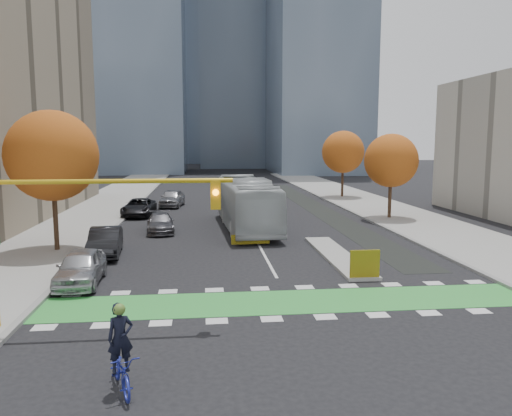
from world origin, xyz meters
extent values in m
plane|color=black|center=(0.00, 0.00, 0.00)|extent=(300.00, 300.00, 0.00)
cube|color=gray|center=(-13.50, 20.00, 0.07)|extent=(7.00, 120.00, 0.15)
cube|color=gray|center=(13.50, 20.00, 0.07)|extent=(7.00, 120.00, 0.15)
cube|color=gray|center=(-10.00, 20.00, 0.07)|extent=(0.30, 120.00, 0.16)
cube|color=gray|center=(10.00, 20.00, 0.07)|extent=(0.30, 120.00, 0.16)
cube|color=green|center=(0.00, 1.50, 0.01)|extent=(20.00, 3.00, 0.01)
cube|color=silver|center=(0.00, 40.00, 0.01)|extent=(0.15, 70.00, 0.01)
cube|color=black|center=(7.50, 30.00, 0.01)|extent=(2.50, 50.00, 0.01)
cube|color=gray|center=(4.00, 9.00, 0.08)|extent=(1.60, 10.00, 0.16)
cube|color=yellow|center=(4.00, 4.20, 0.80)|extent=(1.40, 0.12, 1.30)
cube|color=#47566B|center=(20.00, 85.00, 30.00)|extent=(18.00, 24.00, 60.00)
cube|color=#47566B|center=(-4.00, 140.00, 40.00)|extent=(26.00, 26.00, 80.00)
cylinder|color=#332114|center=(-12.00, 12.00, 2.62)|extent=(0.28, 0.28, 5.25)
sphere|color=#9D4A13|center=(-12.00, 12.00, 5.62)|extent=(5.20, 5.20, 5.20)
cylinder|color=#332114|center=(12.00, 22.00, 2.27)|extent=(0.28, 0.28, 4.55)
sphere|color=#9D4A13|center=(12.00, 22.00, 4.88)|extent=(4.40, 4.40, 4.40)
cylinder|color=#332114|center=(12.50, 38.00, 2.45)|extent=(0.28, 0.28, 4.90)
sphere|color=#9D4A13|center=(12.50, 38.00, 5.25)|extent=(4.80, 4.80, 4.80)
cylinder|color=#BF9914|center=(-6.50, -0.50, 5.10)|extent=(8.20, 0.16, 0.16)
cube|color=#BF9914|center=(-3.00, -0.50, 4.60)|extent=(0.35, 0.28, 1.00)
sphere|color=orange|center=(-3.00, -0.68, 4.70)|extent=(0.22, 0.22, 0.22)
imported|color=#222C9E|center=(-5.60, -5.18, 0.53)|extent=(1.36, 2.15, 1.07)
imported|color=black|center=(-5.60, -5.18, 1.44)|extent=(0.77, 0.63, 1.81)
sphere|color=#597F2D|center=(-5.60, -5.18, 2.19)|extent=(0.31, 0.31, 0.31)
imported|color=silver|center=(-0.23, 18.87, 1.89)|extent=(3.85, 13.70, 3.78)
imported|color=#AAABB0|center=(-9.00, 5.00, 0.78)|extent=(2.01, 4.67, 1.57)
imported|color=black|center=(-9.00, 10.78, 0.79)|extent=(2.08, 4.90, 1.57)
imported|color=#4F4E53|center=(-6.50, 17.88, 0.67)|extent=(2.32, 4.77, 1.34)
imported|color=black|center=(-9.00, 25.99, 0.75)|extent=(2.70, 5.50, 1.50)
imported|color=gray|center=(-6.50, 32.00, 0.85)|extent=(2.66, 5.24, 1.71)
camera|label=1|loc=(-3.42, -17.74, 6.44)|focal=35.00mm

